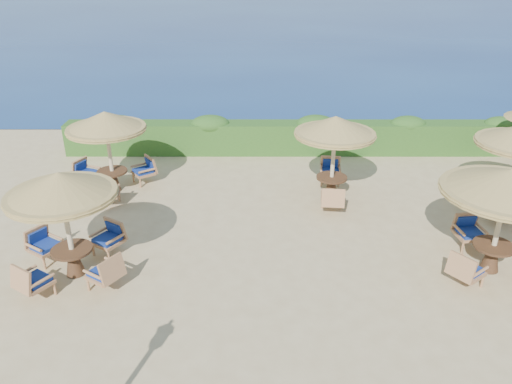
% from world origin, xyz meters
% --- Properties ---
extents(ground, '(120.00, 120.00, 0.00)m').
position_xyz_m(ground, '(0.00, 0.00, 0.00)').
color(ground, tan).
rests_on(ground, ground).
extents(sea, '(160.00, 160.00, 0.00)m').
position_xyz_m(sea, '(0.00, 70.00, 0.00)').
color(sea, navy).
rests_on(sea, ground).
extents(hedge, '(18.00, 0.90, 1.20)m').
position_xyz_m(hedge, '(0.00, 7.20, 0.60)').
color(hedge, '#234A18').
rests_on(hedge, ground).
extents(cafe_set_0, '(2.73, 2.73, 2.65)m').
position_xyz_m(cafe_set_0, '(-6.09, -0.97, 1.73)').
color(cafe_set_0, beige).
rests_on(cafe_set_0, ground).
extents(cafe_set_1, '(2.99, 2.99, 2.65)m').
position_xyz_m(cafe_set_1, '(3.90, -0.80, 1.95)').
color(cafe_set_1, beige).
rests_on(cafe_set_1, ground).
extents(cafe_set_2, '(2.76, 2.66, 2.65)m').
position_xyz_m(cafe_set_2, '(-6.37, 3.72, 1.82)').
color(cafe_set_2, beige).
rests_on(cafe_set_2, ground).
extents(cafe_set_3, '(2.47, 2.86, 2.65)m').
position_xyz_m(cafe_set_3, '(0.60, 3.24, 1.94)').
color(cafe_set_3, beige).
rests_on(cafe_set_3, ground).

